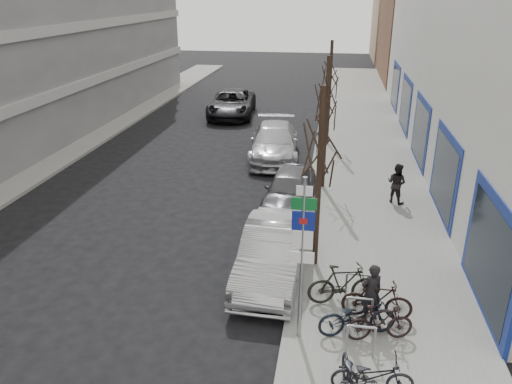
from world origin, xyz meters
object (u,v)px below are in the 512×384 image
(bike_far_curb, at_px, (373,373))
(bike_near_left, at_px, (352,379))
(bike_rack, at_px, (359,309))
(bike_near_right, at_px, (380,322))
(tree_near, at_px, (321,137))
(tree_far, at_px, (331,68))
(parked_car_front, at_px, (273,252))
(parked_car_mid, at_px, (290,189))
(pedestrian_far, at_px, (397,183))
(highway_sign_pole, at_px, (302,251))
(tree_mid, at_px, (327,92))
(pedestrian_near, at_px, (371,293))
(meter_back, at_px, (317,142))
(lane_car, at_px, (232,104))
(meter_mid, at_px, (310,181))
(meter_front, at_px, (299,247))
(bike_far_inner, at_px, (377,300))
(parked_car_back, at_px, (274,142))
(bike_mid_inner, at_px, (344,284))
(bike_mid_curb, at_px, (358,313))

(bike_far_curb, bearing_deg, bike_near_left, 120.76)
(bike_rack, distance_m, bike_near_right, 0.63)
(tree_near, height_order, bike_near_left, tree_near)
(tree_far, distance_m, bike_near_right, 16.78)
(parked_car_front, bearing_deg, tree_near, 31.62)
(tree_near, height_order, bike_far_curb, tree_near)
(parked_car_mid, xyz_separation_m, pedestrian_far, (4.04, 0.78, 0.21))
(parked_car_mid, bearing_deg, parked_car_front, -85.99)
(highway_sign_pole, height_order, tree_mid, tree_mid)
(pedestrian_near, bearing_deg, parked_car_mid, -94.27)
(meter_back, height_order, bike_near_left, meter_back)
(bike_far_curb, xyz_separation_m, parked_car_mid, (-2.60, 9.53, 0.08))
(parked_car_front, relative_size, pedestrian_near, 3.12)
(lane_car, bearing_deg, tree_near, -75.64)
(meter_back, xyz_separation_m, parked_car_mid, (-0.75, -6.06, -0.17))
(meter_mid, xyz_separation_m, parked_car_mid, (-0.75, -0.56, -0.17))
(highway_sign_pole, xyz_separation_m, bike_near_right, (1.86, 0.18, -1.82))
(meter_mid, xyz_separation_m, bike_near_right, (2.11, -8.33, -0.27))
(parked_car_front, bearing_deg, tree_far, 86.58)
(tree_mid, xyz_separation_m, parked_car_front, (-1.20, -7.19, -3.31))
(meter_front, bearing_deg, bike_far_inner, -43.44)
(lane_car, bearing_deg, parked_car_front, -79.48)
(bike_rack, height_order, bike_near_right, bike_near_right)
(meter_mid, height_order, bike_near_left, meter_mid)
(meter_front, xyz_separation_m, parked_car_back, (-2.09, 10.86, -0.08))
(meter_front, distance_m, meter_back, 11.00)
(meter_front, xyz_separation_m, meter_back, (0.00, 11.00, 0.00))
(tree_far, distance_m, parked_car_mid, 9.28)
(meter_back, bearing_deg, bike_mid_inner, -84.17)
(meter_front, distance_m, bike_mid_curb, 3.15)
(bike_rack, bearing_deg, tree_far, 94.32)
(tree_far, distance_m, meter_mid, 8.62)
(highway_sign_pole, bearing_deg, bike_far_inner, 29.02)
(bike_far_inner, distance_m, lane_car, 22.88)
(bike_near_left, distance_m, parked_car_mid, 10.05)
(parked_car_back, bearing_deg, lane_car, 109.55)
(tree_mid, relative_size, bike_mid_curb, 2.88)
(meter_mid, height_order, pedestrian_near, pedestrian_near)
(highway_sign_pole, xyz_separation_m, pedestrian_near, (1.68, 0.95, -1.53))
(bike_rack, xyz_separation_m, tree_mid, (-1.20, 9.40, 3.44))
(bike_rack, relative_size, bike_mid_curb, 1.18)
(parked_car_front, height_order, pedestrian_near, pedestrian_near)
(bike_rack, distance_m, bike_mid_curb, 0.32)
(bike_far_inner, xyz_separation_m, pedestrian_far, (1.20, 7.70, 0.26))
(bike_rack, distance_m, parked_car_back, 13.78)
(meter_back, xyz_separation_m, bike_mid_inner, (1.27, -12.46, -0.19))
(meter_front, bearing_deg, tree_near, 48.01)
(tree_far, xyz_separation_m, bike_near_right, (1.66, -16.33, -3.46))
(bike_near_right, distance_m, bike_mid_inner, 1.61)
(tree_far, xyz_separation_m, parked_car_back, (-2.54, -2.64, -3.27))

